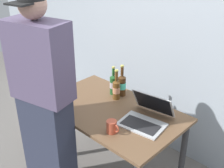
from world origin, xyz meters
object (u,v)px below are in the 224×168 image
beer_bottle_brown (113,84)px  coffee_mug (112,127)px  laptop (146,116)px  person_figure (45,106)px  beer_bottle_dark (116,88)px  beer_bottle_green (122,84)px

beer_bottle_brown → coffee_mug: 0.63m
laptop → person_figure: bearing=-131.9°
beer_bottle_dark → beer_bottle_brown: 0.10m
beer_bottle_dark → beer_bottle_green: size_ratio=0.95×
beer_bottle_brown → person_figure: person_figure is taller
beer_bottle_green → beer_bottle_brown: bearing=-153.4°
laptop → coffee_mug: size_ratio=3.57×
beer_bottle_brown → person_figure: size_ratio=0.16×
beer_bottle_brown → coffee_mug: beer_bottle_brown is taller
person_figure → coffee_mug: (0.44, 0.29, -0.13)m
beer_bottle_brown → beer_bottle_dark: bearing=-30.7°
laptop → beer_bottle_green: beer_bottle_green is taller
beer_bottle_brown → person_figure: 0.76m
laptop → beer_bottle_brown: bearing=163.0°
beer_bottle_dark → coffee_mug: bearing=-50.6°
beer_bottle_dark → person_figure: bearing=-98.2°
beer_bottle_dark → person_figure: size_ratio=0.16×
laptop → beer_bottle_green: (-0.45, 0.20, 0.06)m
beer_bottle_dark → beer_bottle_brown: beer_bottle_dark is taller
beer_bottle_brown → coffee_mug: size_ratio=2.42×
beer_bottle_dark → coffee_mug: beer_bottle_dark is taller
laptop → beer_bottle_brown: 0.55m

